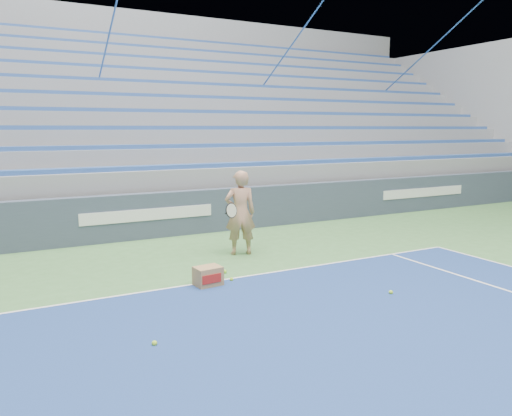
{
  "coord_description": "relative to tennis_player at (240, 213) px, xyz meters",
  "views": [
    {
      "loc": [
        -3.17,
        4.15,
        2.64
      ],
      "look_at": [
        1.14,
        12.38,
        1.15
      ],
      "focal_mm": 35.0,
      "sensor_mm": 36.0,
      "label": 1
    }
  ],
  "objects": [
    {
      "name": "sponsor_barrier",
      "position": [
        -1.3,
        2.47,
        -0.34
      ],
      "size": [
        30.0,
        0.32,
        1.1
      ],
      "color": "#384355",
      "rests_on": "ground"
    },
    {
      "name": "bleachers",
      "position": [
        -1.31,
        8.19,
        1.47
      ],
      "size": [
        31.0,
        9.15,
        7.3
      ],
      "color": "gray",
      "rests_on": "ground"
    },
    {
      "name": "tennis_player",
      "position": [
        0.0,
        0.0,
        0.0
      ],
      "size": [
        0.97,
        0.91,
        1.78
      ],
      "color": "tan",
      "rests_on": "ground"
    },
    {
      "name": "ball_box",
      "position": [
        -1.42,
        -1.68,
        -0.72
      ],
      "size": [
        0.47,
        0.38,
        0.33
      ],
      "color": "#9B774B",
      "rests_on": "ground"
    },
    {
      "name": "tennis_ball_0",
      "position": [
        -2.91,
        -3.57,
        -0.86
      ],
      "size": [
        0.07,
        0.07,
        0.07
      ],
      "primitive_type": "sphere",
      "color": "#AEE22E",
      "rests_on": "ground"
    },
    {
      "name": "tennis_ball_1",
      "position": [
        -0.97,
        -1.64,
        -0.86
      ],
      "size": [
        0.07,
        0.07,
        0.07
      ],
      "primitive_type": "sphere",
      "color": "#AEE22E",
      "rests_on": "ground"
    },
    {
      "name": "tennis_ball_2",
      "position": [
        -0.87,
        -1.14,
        -0.86
      ],
      "size": [
        0.07,
        0.07,
        0.07
      ],
      "primitive_type": "sphere",
      "color": "#AEE22E",
      "rests_on": "ground"
    },
    {
      "name": "tennis_ball_3",
      "position": [
        1.01,
        -3.46,
        -0.86
      ],
      "size": [
        0.07,
        0.07,
        0.07
      ],
      "primitive_type": "sphere",
      "color": "#AEE22E",
      "rests_on": "ground"
    }
  ]
}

